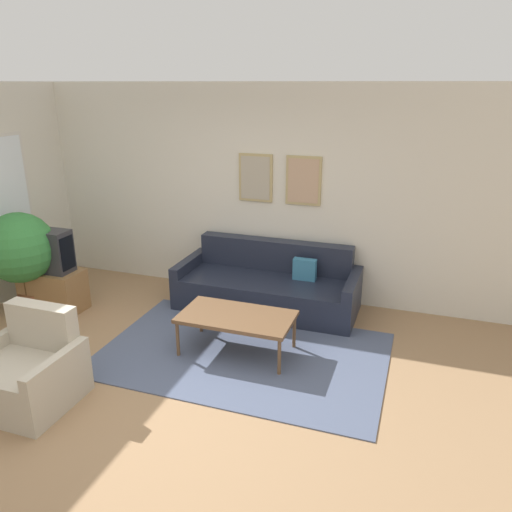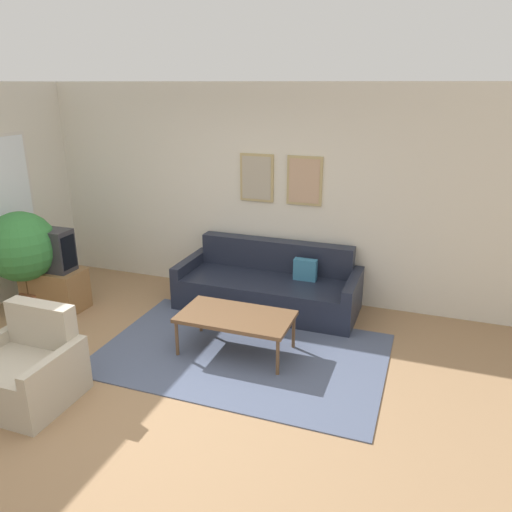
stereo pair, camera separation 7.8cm
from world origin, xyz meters
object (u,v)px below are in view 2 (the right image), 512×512
at_px(couch, 269,286).
at_px(tv, 50,250).
at_px(coffee_table, 236,318).
at_px(armchair, 26,371).
at_px(potted_plant_tall, 22,248).

bearing_deg(couch, tv, -159.44).
xyz_separation_m(coffee_table, armchair, (-1.44, -1.38, -0.12)).
relative_size(coffee_table, tv, 2.01).
bearing_deg(coffee_table, tv, 174.39).
xyz_separation_m(couch, tv, (-2.50, -0.94, 0.50)).
xyz_separation_m(coffee_table, potted_plant_tall, (-2.76, 0.05, 0.43)).
bearing_deg(couch, armchair, -118.75).
distance_m(coffee_table, armchair, 2.00).
distance_m(couch, coffee_table, 1.19).
relative_size(armchair, potted_plant_tall, 0.67).
bearing_deg(coffee_table, potted_plant_tall, 178.89).
height_order(coffee_table, armchair, armchair).
distance_m(coffee_table, potted_plant_tall, 2.80).
bearing_deg(potted_plant_tall, tv, 39.78).
relative_size(coffee_table, armchair, 1.38).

